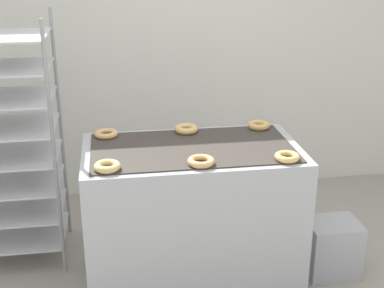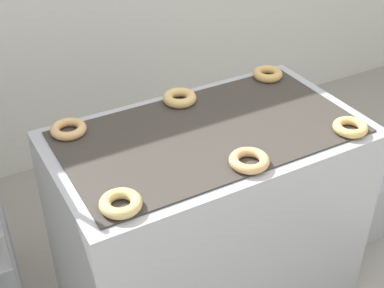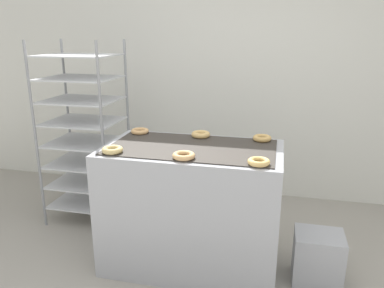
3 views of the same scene
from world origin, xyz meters
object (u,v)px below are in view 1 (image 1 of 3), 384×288
Objects in this scene: donut_far_right at (259,125)px; donut_near_center at (201,161)px; donut_far_left at (106,134)px; baking_rack_cart at (7,142)px; glaze_bin at (331,247)px; donut_near_left at (107,166)px; fryer_machine at (192,218)px; donut_near_right at (287,157)px; donut_far_center at (187,129)px.

donut_near_center is at bearing -131.29° from donut_far_right.
donut_near_center is 1.04× the size of donut_far_left.
baking_rack_cart reaches higher than donut_near_center.
donut_near_left is (-1.46, -0.25, 0.80)m from glaze_bin.
donut_far_left reaches higher than fryer_machine.
baking_rack_cart reaches higher than glaze_bin.
donut_near_right is 0.56m from donut_far_right.
donut_near_center reaches higher than donut_far_left.
baking_rack_cart is at bearing 168.01° from donut_far_center.
donut_far_center is (1.18, -0.25, 0.12)m from baking_rack_cart.
fryer_machine is 0.58m from donut_far_center.
donut_far_center reaches higher than donut_near_center.
donut_near_right and donut_far_left have the same top height.
donut_far_center is at bearing 162.57° from glaze_bin.
donut_near_center is 0.49m from donut_near_right.
glaze_bin is 1.68m from donut_near_left.
baking_rack_cart is 11.65× the size of donut_near_left.
fryer_machine is 0.76m from donut_near_left.
fryer_machine is 1.00m from glaze_bin.
donut_near_right is 0.74m from donut_far_center.
baking_rack_cart is 4.51× the size of glaze_bin.
fryer_machine is 1.34m from baking_rack_cart.
donut_near_center is 1.07× the size of donut_near_right.
baking_rack_cart is at bearing 155.81° from fryer_machine.
donut_near_right is (0.50, -0.28, 0.50)m from fryer_machine.
baking_rack_cart reaches higher than donut_far_left.
donut_far_center reaches higher than donut_near_right.
donut_far_right is (-0.46, 0.30, 0.80)m from glaze_bin.
donut_far_right reaches higher than donut_near_center.
donut_near_right is at bearing -150.16° from glaze_bin.
baking_rack_cart reaches higher than donut_near_right.
fryer_machine is at bearing 91.68° from donut_near_center.
donut_far_right is (0.48, 0.55, 0.00)m from donut_near_center.
donut_far_right reaches higher than donut_near_right.
donut_near_center is at bearing -88.32° from fryer_machine.
donut_near_right is 0.95× the size of donut_far_center.
donut_far_right is at bearing 0.41° from donut_far_center.
donut_far_right is (-0.01, 0.56, 0.00)m from donut_near_right.
glaze_bin is 2.59× the size of donut_near_left.
glaze_bin is at bearing -11.28° from donut_far_left.
donut_near_right is at bearing -0.88° from donut_near_center.
donut_far_center reaches higher than donut_far_left.
donut_near_left reaches higher than donut_near_right.
donut_far_right is at bearing 48.71° from donut_near_center.
donut_far_right is at bearing 146.87° from glaze_bin.
glaze_bin is at bearing -17.43° from donut_far_center.
donut_far_center is 1.05× the size of donut_far_right.
donut_far_center is (-0.50, 0.55, 0.00)m from donut_near_right.
donut_near_center is 1.02× the size of donut_far_center.
donut_near_left is at bearing -133.39° from donut_far_center.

